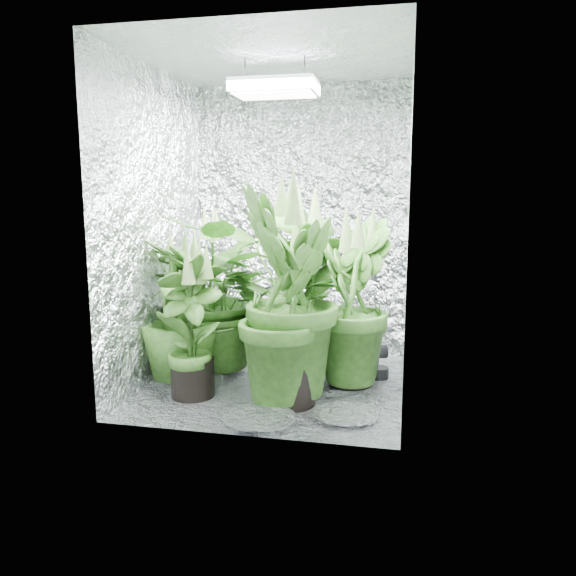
# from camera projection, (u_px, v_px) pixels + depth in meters

# --- Properties ---
(ground) EXTENTS (1.60, 1.60, 0.00)m
(ground) POSITION_uv_depth(u_px,v_px,m) (276.00, 384.00, 3.62)
(ground) COLOR silver
(ground) RESTS_ON ground
(walls) EXTENTS (1.62, 1.62, 2.00)m
(walls) POSITION_uv_depth(u_px,v_px,m) (275.00, 228.00, 3.45)
(walls) COLOR silver
(walls) RESTS_ON ground
(ceiling) EXTENTS (1.60, 1.60, 0.01)m
(ceiling) POSITION_uv_depth(u_px,v_px,m) (274.00, 57.00, 3.28)
(ceiling) COLOR silver
(ceiling) RESTS_ON walls
(grow_lamp) EXTENTS (0.50, 0.30, 0.22)m
(grow_lamp) POSITION_uv_depth(u_px,v_px,m) (275.00, 88.00, 3.31)
(grow_lamp) COLOR gray
(grow_lamp) RESTS_ON ceiling
(plant_a) EXTENTS (1.20, 1.20, 1.13)m
(plant_a) POSITION_uv_depth(u_px,v_px,m) (215.00, 293.00, 3.81)
(plant_a) COLOR black
(plant_a) RESTS_ON ground
(plant_b) EXTENTS (0.86, 0.86, 1.28)m
(plant_b) POSITION_uv_depth(u_px,v_px,m) (307.00, 285.00, 3.81)
(plant_b) COLOR black
(plant_b) RESTS_ON ground
(plant_c) EXTENTS (0.63, 0.63, 1.13)m
(plant_c) POSITION_uv_depth(u_px,v_px,m) (352.00, 304.00, 3.53)
(plant_c) COLOR black
(plant_c) RESTS_ON ground
(plant_d) EXTENTS (0.71, 0.71, 0.98)m
(plant_d) POSITION_uv_depth(u_px,v_px,m) (179.00, 313.00, 3.59)
(plant_d) COLOR black
(plant_d) RESTS_ON ground
(plant_e) EXTENTS (1.21, 1.21, 1.08)m
(plant_e) POSITION_uv_depth(u_px,v_px,m) (285.00, 303.00, 3.62)
(plant_e) COLOR black
(plant_e) RESTS_ON ground
(plant_f) EXTENTS (0.63, 0.63, 0.94)m
(plant_f) POSITION_uv_depth(u_px,v_px,m) (191.00, 327.00, 3.33)
(plant_f) COLOR black
(plant_f) RESTS_ON ground
(plant_g) EXTENTS (0.75, 0.75, 1.34)m
(plant_g) POSITION_uv_depth(u_px,v_px,m) (288.00, 298.00, 3.17)
(plant_g) COLOR black
(plant_g) RESTS_ON ground
(circulation_fan) EXTENTS (0.17, 0.27, 0.32)m
(circulation_fan) POSITION_uv_depth(u_px,v_px,m) (375.00, 358.00, 3.70)
(circulation_fan) COLOR black
(circulation_fan) RESTS_ON ground
(plant_label) EXTENTS (0.05, 0.05, 0.08)m
(plant_label) POSITION_uv_depth(u_px,v_px,m) (298.00, 356.00, 3.18)
(plant_label) COLOR white
(plant_label) RESTS_ON plant_g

